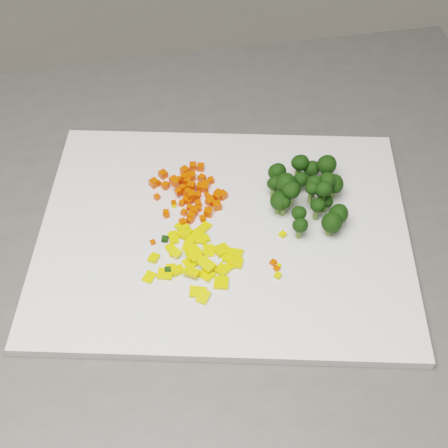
{
  "coord_description": "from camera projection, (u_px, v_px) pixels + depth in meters",
  "views": [
    {
      "loc": [
        -0.22,
        -0.06,
        1.55
      ],
      "look_at": [
        -0.17,
        0.47,
        0.92
      ],
      "focal_mm": 50.0,
      "sensor_mm": 36.0,
      "label": 1
    }
  ],
  "objects": [
    {
      "name": "carrot_cube_26",
      "position": [
        182.0,
        203.0,
        0.86
      ],
      "size": [
        0.01,
        0.01,
        0.01
      ],
      "primitive_type": "cube",
      "rotation": [
        0.0,
        0.0,
        1.26
      ],
      "color": "#EE3302",
      "rests_on": "carrot_pile"
    },
    {
      "name": "carrot_cube_37",
      "position": [
        192.0,
        186.0,
        0.87
      ],
      "size": [
        0.01,
        0.01,
        0.01
      ],
      "primitive_type": "cube",
      "rotation": [
        0.0,
        0.0,
        2.72
      ],
      "color": "#EE3302",
      "rests_on": "carrot_pile"
    },
    {
      "name": "broccoli_floret_13",
      "position": [
        337.0,
        217.0,
        0.82
      ],
      "size": [
        0.04,
        0.04,
        0.03
      ],
      "primitive_type": null,
      "color": "black",
      "rests_on": "broccoli_pile"
    },
    {
      "name": "carrot_cube_43",
      "position": [
        223.0,
        195.0,
        0.86
      ],
      "size": [
        0.01,
        0.01,
        0.01
      ],
      "primitive_type": "cube",
      "rotation": [
        0.0,
        0.0,
        0.6
      ],
      "color": "#EE3302",
      "rests_on": "carrot_pile"
    },
    {
      "name": "pepper_chunk_11",
      "position": [
        185.0,
        233.0,
        0.82
      ],
      "size": [
        0.02,
        0.02,
        0.01
      ],
      "primitive_type": "cube",
      "rotation": [
        -0.11,
        0.11,
        0.86
      ],
      "color": "yellow",
      "rests_on": "pepper_pile"
    },
    {
      "name": "broccoli_floret_16",
      "position": [
        283.0,
        207.0,
        0.84
      ],
      "size": [
        0.03,
        0.03,
        0.03
      ],
      "primitive_type": null,
      "color": "black",
      "rests_on": "broccoli_pile"
    },
    {
      "name": "broccoli_pile",
      "position": [
        311.0,
        195.0,
        0.83
      ],
      "size": [
        0.13,
        0.13,
        0.06
      ],
      "primitive_type": null,
      "color": "black",
      "rests_on": "cutting_board"
    },
    {
      "name": "pepper_chunk_33",
      "position": [
        197.0,
        256.0,
        0.79
      ],
      "size": [
        0.01,
        0.02,
        0.01
      ],
      "primitive_type": "cube",
      "rotation": [
        -0.01,
        -0.02,
        1.61
      ],
      "color": "yellow",
      "rests_on": "pepper_pile"
    },
    {
      "name": "carrot_cube_57",
      "position": [
        188.0,
        191.0,
        0.86
      ],
      "size": [
        0.01,
        0.01,
        0.01
      ],
      "primitive_type": "cube",
      "rotation": [
        0.0,
        0.0,
        0.99
      ],
      "color": "#EE3302",
      "rests_on": "carrot_pile"
    },
    {
      "name": "broccoli_floret_18",
      "position": [
        322.0,
        195.0,
        0.82
      ],
      "size": [
        0.03,
        0.03,
        0.04
      ],
      "primitive_type": null,
      "color": "black",
      "rests_on": "broccoli_pile"
    },
    {
      "name": "pepper_chunk_26",
      "position": [
        204.0,
        228.0,
        0.83
      ],
      "size": [
        0.02,
        0.02,
        0.01
      ],
      "primitive_type": "cube",
      "rotation": [
        -0.13,
        0.1,
        0.78
      ],
      "color": "yellow",
      "rests_on": "pepper_pile"
    },
    {
      "name": "pepper_chunk_5",
      "position": [
        207.0,
        264.0,
        0.78
      ],
      "size": [
        0.02,
        0.03,
        0.01
      ],
      "primitive_type": "cube",
      "rotation": [
        -0.11,
        -0.07,
        2.29
      ],
      "color": "yellow",
      "rests_on": "pepper_pile"
    },
    {
      "name": "cutting_board",
      "position": [
        224.0,
        232.0,
        0.84
      ],
      "size": [
        0.54,
        0.45,
        0.01
      ],
      "primitive_type": "cube",
      "rotation": [
        0.0,
        0.0,
        -0.14
      ],
      "color": "white",
      "rests_on": "counter_block"
    },
    {
      "name": "stray_bit_7",
      "position": [
        198.0,
        208.0,
        0.85
      ],
      "size": [
        0.01,
        0.01,
        0.01
      ],
      "primitive_type": "cube",
      "rotation": [
        0.0,
        0.0,
        0.12
      ],
      "color": "#EE3302",
      "rests_on": "cutting_board"
    },
    {
      "name": "pepper_chunk_1",
      "position": [
        193.0,
        255.0,
        0.79
      ],
      "size": [
        0.02,
        0.02,
        0.01
      ],
      "primitive_type": "cube",
      "rotation": [
        -0.05,
        0.1,
        0.42
      ],
      "color": "yellow",
      "rests_on": "pepper_pile"
    },
    {
      "name": "pepper_chunk_20",
      "position": [
        193.0,
        262.0,
        0.79
      ],
      "size": [
        0.02,
        0.02,
        0.01
      ],
      "primitive_type": "cube",
      "rotation": [
        -0.09,
        0.14,
        2.36
      ],
      "color": "yellow",
      "rests_on": "pepper_pile"
    },
    {
      "name": "pepper_chunk_2",
      "position": [
        222.0,
        270.0,
        0.78
      ],
      "size": [
        0.02,
        0.02,
        0.01
      ],
      "primitive_type": "cube",
      "rotation": [
        -0.07,
        0.09,
        0.76
      ],
      "color": "yellow",
      "rests_on": "pepper_pile"
    },
    {
      "name": "pepper_chunk_18",
      "position": [
        171.0,
        270.0,
        0.78
      ],
      "size": [
        0.01,
        0.02,
        0.01
      ],
      "primitive_type": "cube",
      "rotation": [
        0.03,
        0.01,
        1.6
      ],
      "color": "yellow",
      "rests_on": "pepper_pile"
    },
    {
      "name": "carrot_cube_3",
      "position": [
        157.0,
        197.0,
        0.86
      ],
      "size": [
        0.01,
        0.01,
        0.01
      ],
      "primitive_type": "cube",
      "rotation": [
        0.0,
        0.0,
        2.25
      ],
      "color": "#EE3302",
      "rests_on": "carrot_pile"
    },
    {
      "name": "pepper_chunk_34",
      "position": [
        237.0,
        263.0,
        0.79
      ],
      "size": [
        0.02,
        0.02,
        0.01
      ],
      "primitive_type": "cube",
      "rotation": [
        0.13,
        0.02,
        2.82
      ],
      "color": "yellow",
      "rests_on": "pepper_pile"
    },
    {
      "name": "carrot_cube_0",
      "position": [
        190.0,
        220.0,
        0.84
      ],
      "size": [
        0.01,
        0.01,
        0.01
      ],
      "primitive_type": "cube",
      "rotation": [
        0.0,
        0.0,
        2.23
      ],
      "color": "#EE3302",
      "rests_on": "carrot_pile"
    },
    {
      "name": "pepper_chunk_14",
      "position": [
        177.0,
        270.0,
        0.78
      ],
      "size": [
        0.02,
        0.02,
        0.01
      ],
      "primitive_type": "cube",
      "rotation": [
        0.05,
        0.11,
        1.97
      ],
      "color": "yellow",
      "rests_on": "pepper_pile"
    },
    {
      "name": "carrot_cube_41",
      "position": [
        185.0,
        171.0,
        0.9
      ],
      "size": [
        0.01,
        0.01,
        0.01
      ],
      "primitive_type": "cube",
      "rotation": [
        0.0,
        0.0,
        2.66
      ],
      "color": "#EE3302",
      "rests_on": "carrot_pile"
    },
    {
      "name": "stray_bit_5",
      "position": [
        207.0,
        239.0,
        0.82
      ],
      "size": [
        0.01,
        0.01,
        0.01
      ],
      "primitive_type": "cube",
      "rotation": [
        0.0,
        0.0,
        0.21
      ],
      "color": "yellow",
      "rests_on": "cutting_board"
    },
    {
      "name": "carrot_cube_42",
      "position": [
        191.0,
        195.0,
        0.86
      ],
      "size": [
        0.01,
        0.01,
        0.01
      ],
      "primitive_type": "cube",
      "rotation": [
        0.0,
        0.0,
        0.09
      ],
      "color": "#EE3302",
      "rests_on": "carrot_pile"
    },
    {
      "name": "carrot_cube_35",
      "position": [
        210.0,
        202.0,
        0.86
      ],
      "size": [
        0.01,
        0.01,
        0.01
      ],
      "primitive_type": "cube",
      "rotation": [
        0.0,
        0.0,
        0.6
      ],
      "color": "#EE3302",
      "rests_on": "carrot_pile"
    },
    {
      "name": "carrot_cube_33",
      "position": [
        187.0,
        196.0,
        0.86
      ],
      "size": [
        0.01,
        0.01,
        0.01
      ],
      "primitive_type": "cube",
      "rotation": [
        0.0,
        0.0,
        3.14
      ],
      "color": "#EE3302",
      "rests_on": "carrot_pile"
    },
    {
      "name": "carrot_cube_28",
      "position": [
        198.0,
        204.0,
        0.86
      ],
      "size": [
        0.01,
        0.01,
        0.01
      ],
      "primitive_type": "cube",
      "rotation": [
        0.0,
        0.0,
        0.29
      ],
      "color": "#EE3302",
      "rests_on": "carrot_pile"
    },
    {
      "name": "carrot_cube_1",
      "position": [
        191.0,
        177.0,
        0.89
      ],
      "size": [
        0.01,
        0.01,
        0.01
      ],
      "primitive_type": "cube",
      "rotation": [
        0.0,
        0.0,
        2.67
      ],
      "color": "#EE3302",
      "rests_on": "carrot_pile"
    },
    {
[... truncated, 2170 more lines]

